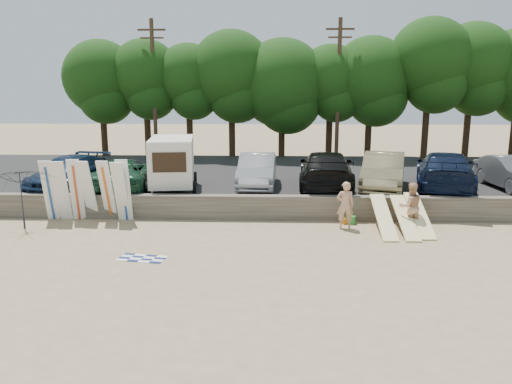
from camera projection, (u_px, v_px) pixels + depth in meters
The scene contains 29 objects.
ground at pixel (334, 241), 17.64m from camera, with size 120.00×120.00×0.00m, color tan.
seawall at pixel (326, 208), 20.47m from camera, with size 44.00×0.50×1.00m, color #6B6356.
parking_lot at pixel (312, 179), 27.84m from camera, with size 44.00×14.50×0.70m, color #282828.
treeline at pixel (321, 74), 33.49m from camera, with size 33.61×6.27×9.20m.
utility_poles at pixel (338, 87), 32.13m from camera, with size 25.80×0.26×9.00m.
box_trailer at pixel (172, 161), 22.88m from camera, with size 2.58×4.00×2.41m.
car_0 at pixel (69, 173), 23.20m from camera, with size 2.13×5.23×1.52m, color #12233F.
car_1 at pixel (123, 174), 22.98m from camera, with size 2.41×5.23×1.45m, color #153B26.
car_2 at pixel (257, 171), 23.60m from camera, with size 1.67×4.80×1.58m, color #999A9E.
car_3 at pixel (326, 170), 23.37m from camera, with size 2.44×6.00×1.74m, color black.
car_4 at pixel (383, 172), 23.02m from camera, with size 1.80×5.16×1.70m, color olive.
car_5 at pixel (445, 171), 23.04m from camera, with size 2.47×6.07×1.76m, color black.
car_6 at pixel (512, 173), 23.19m from camera, with size 1.61×4.61×1.52m, color #535559.
surfboard_upright_0 at pixel (50, 191), 20.14m from camera, with size 0.50×0.06×2.60m, color white.
surfboard_upright_1 at pixel (62, 191), 20.09m from camera, with size 0.50×0.06×2.60m, color white.
surfboard_upright_2 at pixel (76, 190), 20.19m from camera, with size 0.50×0.06×2.60m, color white.
surfboard_upright_3 at pixel (88, 191), 20.19m from camera, with size 0.50×0.06×2.60m, color white.
surfboard_upright_4 at pixel (107, 191), 20.16m from camera, with size 0.50×0.06×2.60m, color white.
surfboard_upright_5 at pixel (120, 192), 20.00m from camera, with size 0.50×0.06×2.60m, color white.
surfboard_upright_6 at pixel (124, 190), 20.09m from camera, with size 0.50×0.06×2.60m, color white.
surfboard_low_0 at pixel (383, 217), 18.76m from camera, with size 0.56×3.00×0.07m, color #FAE69E.
surfboard_low_1 at pixel (405, 217), 18.76m from camera, with size 0.56×3.00×0.07m, color #FAE69E.
surfboard_low_2 at pixel (419, 215), 18.94m from camera, with size 0.56×3.00×0.07m, color #FAE69E.
beachgoer_a at pixel (345, 205), 19.12m from camera, with size 0.67×0.44×1.84m, color tan.
beachgoer_b at pixel (411, 207), 18.81m from camera, with size 0.90×0.70×1.86m, color tan.
cooler at pixel (350, 220), 19.92m from camera, with size 0.38×0.30×0.32m, color #268D30.
gear_bag at pixel (346, 221), 19.94m from camera, with size 0.30×0.25×0.22m, color #CA6C17.
beach_towel at pixel (142, 258), 15.86m from camera, with size 1.50×1.50×0.00m, color white.
beach_umbrella at pixel (23, 199), 19.10m from camera, with size 2.55×2.60×2.34m, color black.
Camera 1 is at (-2.16, -17.00, 5.28)m, focal length 35.00 mm.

